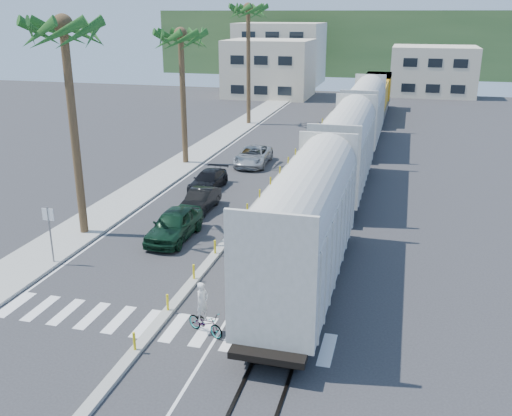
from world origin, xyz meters
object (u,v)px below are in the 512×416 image
(cyclist, at_px, (205,318))
(car_second, at_px, (200,200))
(street_sign, at_px, (49,227))
(car_lead, at_px, (174,224))

(cyclist, bearing_deg, car_second, 44.98)
(car_second, height_order, cyclist, cyclist)
(street_sign, bearing_deg, cyclist, -23.65)
(car_lead, bearing_deg, cyclist, -60.55)
(car_lead, height_order, cyclist, cyclist)
(street_sign, xyz_separation_m, car_second, (4.18, 9.38, -1.30))
(street_sign, relative_size, cyclist, 1.37)
(street_sign, relative_size, car_second, 0.73)
(street_sign, height_order, car_lead, street_sign)
(car_second, bearing_deg, car_lead, -86.67)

